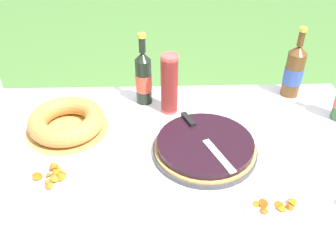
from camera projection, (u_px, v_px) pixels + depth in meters
name	position (u px, v px, depth m)	size (l,w,h in m)	color
garden_table	(160.00, 166.00, 1.45)	(1.68, 0.97, 0.72)	#A87A47
tablecloth	(160.00, 156.00, 1.42)	(1.69, 0.98, 0.10)	white
berry_tart	(205.00, 147.00, 1.40)	(0.39, 0.39, 0.06)	#38383D
serving_knife	(202.00, 135.00, 1.40)	(0.17, 0.35, 0.01)	silver
bundt_cake	(67.00, 121.00, 1.50)	(0.33, 0.33, 0.08)	tan
cup_stack	(170.00, 84.00, 1.56)	(0.07, 0.07, 0.27)	#E04C47
cider_bottle_amber	(294.00, 71.00, 1.68)	(0.08, 0.08, 0.33)	brown
juice_bottle_red	(144.00, 78.00, 1.63)	(0.07, 0.07, 0.32)	black
snack_plate_near	(277.00, 206.00, 1.19)	(0.22, 0.22, 0.05)	white
snack_plate_right	(53.00, 178.00, 1.29)	(0.20, 0.20, 0.06)	white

